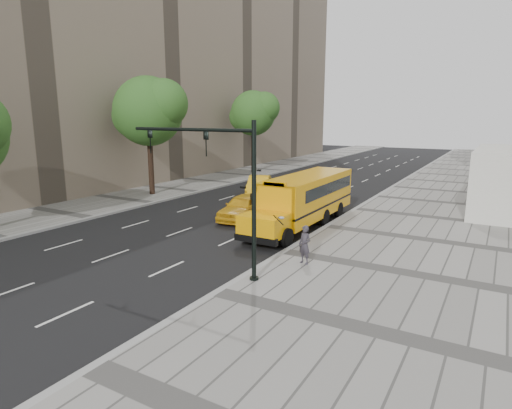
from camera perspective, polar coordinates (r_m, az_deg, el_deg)
The scene contains 13 objects.
ground at distance 28.36m, azimuth -2.04°, elevation -1.62°, with size 140.00×140.00×0.00m, color black.
sidewalk_museum at distance 24.35m, azimuth 22.68°, elevation -4.61°, with size 12.00×140.00×0.15m, color gray.
sidewalk_far at distance 35.34m, azimuth -17.30°, elevation 0.65°, with size 6.00×140.00×0.15m, color gray.
curb_museum at distance 25.73m, azimuth 9.35°, elevation -2.99°, with size 0.30×140.00×0.15m, color gray.
curb_far at distance 33.22m, azimuth -13.79°, elevation 0.16°, with size 0.30×140.00×0.15m, color gray.
building_far at distance 48.36m, azimuth -16.10°, elevation 22.58°, with size 10.00×80.00×32.00m, color #7C6C5A.
tree_b at distance 36.22m, azimuth -14.07°, elevation 12.04°, with size 6.27×5.57×9.70m.
tree_c at distance 49.51m, azimuth -0.31°, elevation 12.13°, with size 5.70×5.07×9.38m.
school_bus at distance 26.21m, azimuth 6.67°, elevation 1.15°, with size 2.96×11.56×3.19m.
taxi_near at distance 27.46m, azimuth -1.73°, elevation -0.33°, with size 1.91×4.75×1.62m, color gold.
taxi_far at distance 35.99m, azimuth 0.39°, elevation 2.55°, with size 1.70×4.87×1.61m, color gold.
pedestrian at distance 18.90m, azimuth 6.52°, elevation -5.36°, with size 0.63×0.41×1.72m, color #343038.
traffic_signal at distance 17.01m, azimuth -4.37°, elevation 3.41°, with size 6.18×0.36×6.40m.
Camera 1 is at (14.76, -23.31, 6.54)m, focal length 30.00 mm.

